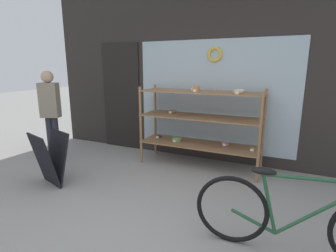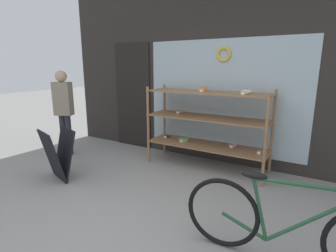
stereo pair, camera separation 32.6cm
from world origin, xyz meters
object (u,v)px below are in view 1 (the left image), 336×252
display_case (200,119)px  bicycle (297,219)px  pedestrian (50,108)px  sandwich_board (50,159)px

display_case → bicycle: bearing=-49.9°
display_case → pedestrian: pedestrian is taller
bicycle → sandwich_board: bearing=173.6°
bicycle → display_case: bearing=126.6°
sandwich_board → display_case: bearing=60.0°
display_case → sandwich_board: (-1.70, -1.57, -0.43)m
display_case → bicycle: 2.30m
bicycle → sandwich_board: size_ratio=2.41×
bicycle → pedestrian: size_ratio=1.14×
bicycle → pedestrian: pedestrian is taller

